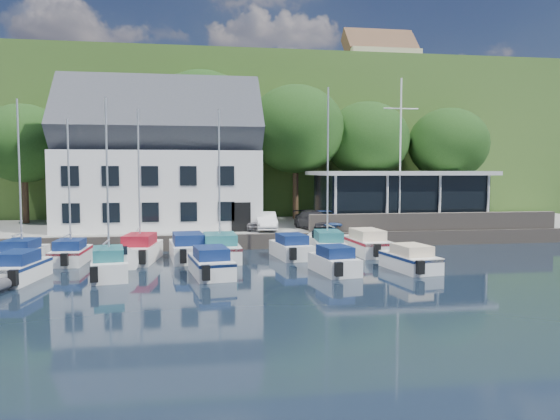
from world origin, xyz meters
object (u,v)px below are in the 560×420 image
(car_blue, at_px, (324,219))
(boat_r1_5, at_px, (291,246))
(flagpole, at_px, (400,154))
(boat_r1_0, at_px, (20,187))
(boat_r1_3, at_px, (188,246))
(boat_r1_6, at_px, (328,180))
(club_pavilion, at_px, (398,198))
(car_dgrey, at_px, (314,220))
(boat_r1_1, at_px, (69,189))
(boat_r1_7, at_px, (366,241))
(boat_r2_4, at_px, (410,257))
(car_white, at_px, (266,221))
(harbor_building, at_px, (161,168))
(boat_r2_3, at_px, (334,259))
(boat_r2_2, at_px, (211,261))
(boat_r1_4, at_px, (219,178))
(car_silver, at_px, (249,222))
(boat_r2_1, at_px, (107,185))
(boat_r2_0, at_px, (20,266))
(boat_r1_2, at_px, (139,177))

(car_blue, height_order, boat_r1_5, car_blue)
(flagpole, xyz_separation_m, boat_r1_0, (-24.02, -5.58, -2.07))
(boat_r1_3, xyz_separation_m, boat_r1_6, (8.37, 0.33, 3.83))
(club_pavilion, distance_m, car_dgrey, 7.97)
(boat_r1_1, bearing_deg, boat_r1_7, 4.48)
(club_pavilion, relative_size, boat_r2_4, 2.54)
(car_white, relative_size, boat_r1_1, 0.47)
(boat_r2_4, bearing_deg, boat_r1_6, 109.66)
(club_pavilion, height_order, car_dgrey, club_pavilion)
(harbor_building, distance_m, boat_r2_3, 17.73)
(car_white, xyz_separation_m, boat_r2_4, (6.04, -10.95, -0.95))
(boat_r2_2, xyz_separation_m, boat_r2_3, (6.15, -0.33, -0.02))
(boat_r1_4, height_order, boat_r1_6, boat_r1_4)
(club_pavilion, xyz_separation_m, boat_r2_2, (-14.88, -13.55, -2.33))
(car_silver, height_order, boat_r2_2, car_silver)
(car_white, xyz_separation_m, boat_r1_4, (-3.51, -5.96, 3.07))
(boat_r2_1, relative_size, boat_r2_3, 1.85)
(boat_r1_4, bearing_deg, boat_r1_1, 177.95)
(boat_r1_6, distance_m, boat_r2_0, 17.37)
(boat_r1_3, height_order, boat_r1_5, boat_r1_3)
(boat_r2_0, bearing_deg, boat_r1_2, 53.46)
(boat_r2_4, bearing_deg, car_white, 110.49)
(boat_r1_5, height_order, boat_r2_4, boat_r1_5)
(boat_r1_3, relative_size, boat_r2_1, 0.73)
(car_silver, height_order, boat_r1_6, boat_r1_6)
(boat_r1_5, bearing_deg, boat_r1_7, 0.58)
(car_white, bearing_deg, boat_r2_1, -128.10)
(flagpole, bearing_deg, boat_r1_6, -142.08)
(club_pavilion, bearing_deg, car_dgrey, -158.15)
(car_white, bearing_deg, boat_r1_4, -117.10)
(flagpole, bearing_deg, boat_r2_1, -151.71)
(harbor_building, height_order, boat_r2_3, harbor_building)
(harbor_building, relative_size, club_pavilion, 1.09)
(harbor_building, xyz_separation_m, club_pavilion, (18.00, -0.50, -2.30))
(club_pavilion, bearing_deg, car_blue, -157.44)
(club_pavilion, height_order, boat_r1_1, boat_r1_1)
(boat_r2_3, bearing_deg, boat_r1_3, 135.57)
(car_silver, relative_size, boat_r1_7, 0.49)
(boat_r1_6, bearing_deg, boat_r2_2, -138.46)
(boat_r2_4, bearing_deg, boat_r2_1, 169.01)
(car_dgrey, distance_m, boat_r1_2, 13.13)
(boat_r1_7, bearing_deg, boat_r1_2, 178.71)
(car_blue, distance_m, boat_r1_6, 6.28)
(flagpole, bearing_deg, car_blue, 176.79)
(flagpole, relative_size, boat_r2_3, 2.22)
(boat_r2_1, bearing_deg, boat_r2_4, -11.16)
(flagpole, height_order, boat_r1_2, flagpole)
(harbor_building, bearing_deg, flagpole, -11.77)
(car_white, xyz_separation_m, boat_r2_2, (-4.17, -10.70, -0.92))
(boat_r1_5, relative_size, boat_r1_7, 0.81)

